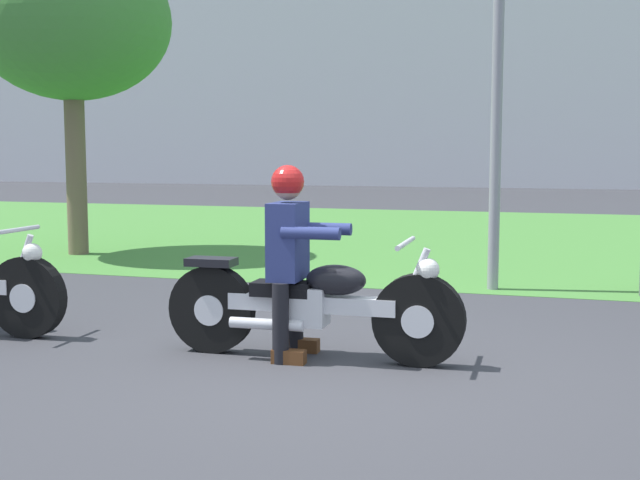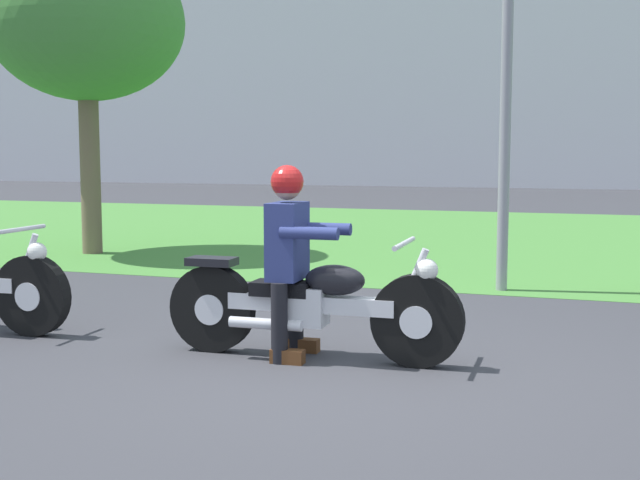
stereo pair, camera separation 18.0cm
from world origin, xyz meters
The scene contains 6 objects.
ground centered at (0.00, 0.00, 0.00)m, with size 120.00×120.00×0.00m, color #38383D.
grass_verge centered at (0.00, 9.63, 0.00)m, with size 60.00×12.00×0.01m, color #478438.
stadium_facade centered at (-4.89, 33.32, 8.28)m, with size 59.61×8.00×16.55m, color silver.
motorcycle_lead centered at (-0.32, 0.51, 0.40)m, with size 2.22×0.66×0.89m.
rider_lead centered at (-0.49, 0.50, 0.82)m, with size 0.56×0.48×1.41m.
tree_roadside centered at (-5.47, 5.34, 3.33)m, with size 2.83×2.83×4.49m.
Camera 2 is at (1.65, -5.06, 1.51)m, focal length 46.43 mm.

